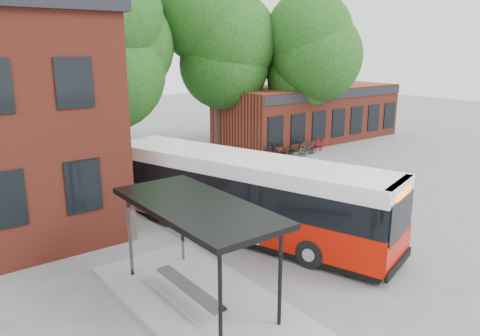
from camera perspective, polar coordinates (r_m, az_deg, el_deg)
ground at (r=16.87m, az=6.23°, el=-9.66°), size 100.00×100.00×0.00m
shop_row at (r=36.23m, az=8.30°, el=6.72°), size 14.00×6.20×4.00m
bus_shelter at (r=13.01m, az=-5.19°, el=-10.28°), size 3.60×7.00×2.90m
bike_rail at (r=29.79m, az=5.94°, el=1.53°), size 5.20×0.10×0.38m
tree_1 at (r=30.43m, az=-15.02°, el=10.94°), size 7.92×7.92×10.40m
tree_2 at (r=32.91m, az=-2.81°, el=12.18°), size 7.92×7.92×11.00m
tree_3 at (r=33.14m, az=8.52°, el=10.57°), size 7.04×7.04×9.28m
city_bus at (r=17.48m, az=0.39°, el=-3.42°), size 5.92×11.99×2.99m
bicycle_0 at (r=28.37m, az=1.19°, el=1.39°), size 1.62×0.87×0.81m
bicycle_1 at (r=29.58m, az=3.51°, el=2.00°), size 1.53×0.62×0.89m
bicycle_2 at (r=29.02m, az=3.55°, el=1.86°), size 2.01×1.11×1.00m
bicycle_3 at (r=29.54m, az=5.64°, el=1.95°), size 1.51×0.45×0.90m
bicycle_4 at (r=30.70m, az=6.67°, el=2.34°), size 1.65×0.78×0.84m
bicycle_5 at (r=30.91m, az=8.30°, el=2.44°), size 1.56×0.92×0.90m
bicycle_6 at (r=30.56m, az=8.08°, el=2.33°), size 1.86×1.03×0.93m
bicycle_7 at (r=31.77m, az=9.46°, el=2.88°), size 1.85×1.03×1.07m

